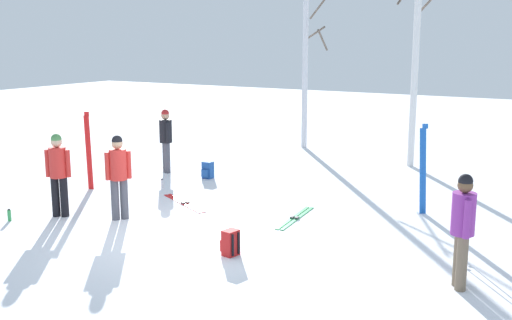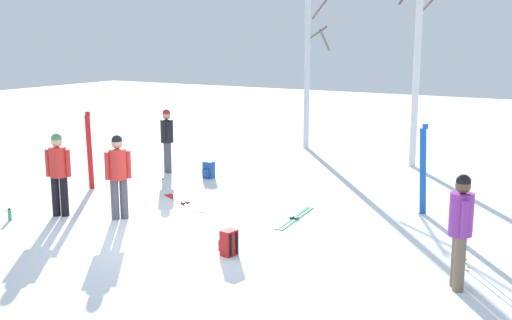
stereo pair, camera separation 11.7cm
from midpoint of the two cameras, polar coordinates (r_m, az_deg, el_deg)
ground_plane at (r=11.59m, az=-6.10°, el=-7.03°), size 60.00×60.00×0.00m
person_0 at (r=12.68m, az=-12.27°, el=-1.04°), size 0.37×0.42×1.72m
person_1 at (r=9.45m, az=18.60°, el=-5.61°), size 0.34×0.48×1.72m
person_2 at (r=13.20m, az=-17.45°, el=-0.81°), size 0.48×0.34×1.72m
person_3 at (r=16.89m, az=-7.97°, el=2.16°), size 0.43×0.36×1.72m
ski_pair_planted_0 at (r=15.38m, az=-14.83°, el=0.82°), size 0.16×0.07×1.88m
ski_pair_planted_1 at (r=13.20m, az=15.32°, el=-0.88°), size 0.20×0.11×1.89m
ski_pair_lying_0 at (r=13.86m, az=-6.36°, el=-3.92°), size 1.65×0.97×0.05m
ski_pair_lying_1 at (r=12.68m, az=3.86°, el=-5.32°), size 0.34×1.75×0.05m
ski_poles_0 at (r=10.50m, az=19.05°, el=-5.24°), size 0.07×0.25×1.42m
backpack_0 at (r=16.18m, az=-4.17°, el=-0.93°), size 0.27×0.29×0.44m
backpack_1 at (r=10.55m, az=-2.21°, el=-7.61°), size 0.32×0.29×0.44m
water_bottle_0 at (r=15.27m, az=-8.33°, el=-2.15°), size 0.06×0.06×0.24m
water_bottle_1 at (r=13.42m, az=-21.44°, el=-4.69°), size 0.07×0.07×0.25m
birch_tree_0 at (r=20.40m, az=4.98°, el=8.47°), size 1.08×1.30×5.07m
birch_tree_1 at (r=17.85m, az=14.83°, el=11.15°), size 1.15×1.19×7.25m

